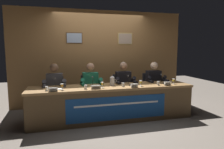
{
  "coord_description": "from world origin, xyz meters",
  "views": [
    {
      "loc": [
        -1.11,
        -4.23,
        1.56
      ],
      "look_at": [
        0.0,
        0.0,
        1.0
      ],
      "focal_mm": 32.23,
      "sensor_mm": 36.0,
      "label": 1
    }
  ],
  "objects": [
    {
      "name": "chair_far_right",
      "position": [
        1.23,
        0.58,
        0.45
      ],
      "size": [
        0.44,
        0.45,
        0.91
      ],
      "color": "black",
      "rests_on": "ground_plane"
    },
    {
      "name": "panelist_far_left",
      "position": [
        -1.23,
        0.38,
        0.72
      ],
      "size": [
        0.51,
        0.48,
        1.24
      ],
      "color": "black",
      "rests_on": "ground_plane"
    },
    {
      "name": "document_stack_far_left",
      "position": [
        -1.19,
        -0.11,
        0.76
      ],
      "size": [
        0.23,
        0.19,
        0.01
      ],
      "color": "white",
      "rests_on": "conference_table"
    },
    {
      "name": "microphone_far_left",
      "position": [
        -1.21,
        -0.05,
        0.82
      ],
      "size": [
        0.06,
        0.17,
        0.22
      ],
      "color": "black",
      "rests_on": "conference_table"
    },
    {
      "name": "nameplate_far_left",
      "position": [
        -1.24,
        -0.31,
        0.79
      ],
      "size": [
        0.17,
        0.06,
        0.08
      ],
      "color": "white",
      "rests_on": "conference_table"
    },
    {
      "name": "juice_glass_far_right",
      "position": [
        1.43,
        -0.15,
        0.84
      ],
      "size": [
        0.06,
        0.06,
        0.12
      ],
      "color": "white",
      "rests_on": "conference_table"
    },
    {
      "name": "water_pitcher_central",
      "position": [
        0.02,
        0.04,
        0.84
      ],
      "size": [
        0.15,
        0.1,
        0.21
      ],
      "color": "silver",
      "rests_on": "conference_table"
    },
    {
      "name": "ground_plane",
      "position": [
        0.0,
        0.0,
        0.0
      ],
      "size": [
        12.0,
        12.0,
        0.0
      ],
      "primitive_type": "plane",
      "color": "#70665B"
    },
    {
      "name": "juice_glass_center_left",
      "position": [
        -0.26,
        -0.19,
        0.84
      ],
      "size": [
        0.06,
        0.06,
        0.12
      ],
      "color": "white",
      "rests_on": "conference_table"
    },
    {
      "name": "water_cup_center_left",
      "position": [
        -0.61,
        -0.23,
        0.79
      ],
      "size": [
        0.06,
        0.06,
        0.08
      ],
      "color": "silver",
      "rests_on": "conference_table"
    },
    {
      "name": "water_cup_far_left",
      "position": [
        -1.37,
        -0.19,
        0.79
      ],
      "size": [
        0.06,
        0.06,
        0.08
      ],
      "color": "silver",
      "rests_on": "conference_table"
    },
    {
      "name": "wall_back_panelled",
      "position": [
        0.0,
        1.3,
        1.3
      ],
      "size": [
        4.78,
        0.14,
        2.6
      ],
      "color": "brown",
      "rests_on": "ground_plane"
    },
    {
      "name": "microphone_far_right",
      "position": [
        1.22,
        -0.05,
        0.82
      ],
      "size": [
        0.06,
        0.17,
        0.22
      ],
      "color": "black",
      "rests_on": "conference_table"
    },
    {
      "name": "water_cup_far_right",
      "position": [
        1.02,
        -0.19,
        0.79
      ],
      "size": [
        0.06,
        0.06,
        0.08
      ],
      "color": "silver",
      "rests_on": "conference_table"
    },
    {
      "name": "microphone_center_left",
      "position": [
        -0.43,
        -0.03,
        0.82
      ],
      "size": [
        0.06,
        0.17,
        0.22
      ],
      "color": "black",
      "rests_on": "conference_table"
    },
    {
      "name": "panelist_center_left",
      "position": [
        -0.41,
        0.38,
        0.72
      ],
      "size": [
        0.51,
        0.48,
        1.24
      ],
      "color": "black",
      "rests_on": "ground_plane"
    },
    {
      "name": "chair_center_left",
      "position": [
        -0.41,
        0.58,
        0.45
      ],
      "size": [
        0.44,
        0.45,
        0.91
      ],
      "color": "black",
      "rests_on": "ground_plane"
    },
    {
      "name": "nameplate_center_right",
      "position": [
        0.41,
        -0.31,
        0.79
      ],
      "size": [
        0.15,
        0.06,
        0.08
      ],
      "color": "white",
      "rests_on": "conference_table"
    },
    {
      "name": "chair_center_right",
      "position": [
        0.41,
        0.58,
        0.45
      ],
      "size": [
        0.44,
        0.45,
        0.91
      ],
      "color": "black",
      "rests_on": "ground_plane"
    },
    {
      "name": "nameplate_far_right",
      "position": [
        1.21,
        -0.27,
        0.79
      ],
      "size": [
        0.16,
        0.06,
        0.08
      ],
      "color": "white",
      "rests_on": "conference_table"
    },
    {
      "name": "panelist_center_right",
      "position": [
        0.41,
        0.38,
        0.72
      ],
      "size": [
        0.51,
        0.48,
        1.24
      ],
      "color": "black",
      "rests_on": "ground_plane"
    },
    {
      "name": "microphone_center_right",
      "position": [
        0.39,
        -0.05,
        0.82
      ],
      "size": [
        0.06,
        0.17,
        0.22
      ],
      "color": "black",
      "rests_on": "conference_table"
    },
    {
      "name": "juice_glass_far_left",
      "position": [
        -1.07,
        -0.18,
        0.84
      ],
      "size": [
        0.06,
        0.06,
        0.12
      ],
      "color": "white",
      "rests_on": "conference_table"
    },
    {
      "name": "panelist_far_right",
      "position": [
        1.23,
        0.38,
        0.72
      ],
      "size": [
        0.51,
        0.48,
        1.24
      ],
      "color": "black",
      "rests_on": "ground_plane"
    },
    {
      "name": "conference_table",
      "position": [
        0.0,
        -0.11,
        0.52
      ],
      "size": [
        3.58,
        0.79,
        0.75
      ],
      "color": "olive",
      "rests_on": "ground_plane"
    },
    {
      "name": "juice_glass_center_right",
      "position": [
        0.6,
        -0.2,
        0.84
      ],
      "size": [
        0.06,
        0.06,
        0.12
      ],
      "color": "white",
      "rests_on": "conference_table"
    },
    {
      "name": "nameplate_center_left",
      "position": [
        -0.41,
        -0.27,
        0.79
      ],
      "size": [
        0.2,
        0.06,
        0.08
      ],
      "color": "white",
      "rests_on": "conference_table"
    },
    {
      "name": "water_cup_center_right",
      "position": [
        0.2,
        -0.17,
        0.79
      ],
      "size": [
        0.06,
        0.06,
        0.08
      ],
      "color": "silver",
      "rests_on": "conference_table"
    },
    {
      "name": "chair_far_left",
      "position": [
        -1.23,
        0.58,
        0.45
      ],
      "size": [
        0.44,
        0.45,
        0.91
      ],
      "color": "black",
      "rests_on": "ground_plane"
    }
  ]
}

